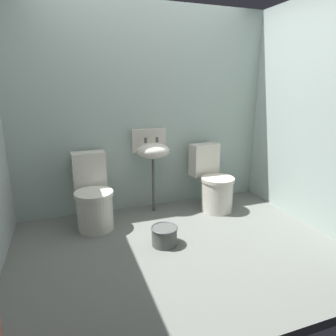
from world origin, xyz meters
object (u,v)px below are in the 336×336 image
at_px(sink, 152,150).
at_px(toilet_left, 93,198).
at_px(bucket, 164,235).
at_px(toilet_right, 213,183).

bearing_deg(sink, toilet_left, -165.50).
xyz_separation_m(toilet_left, sink, (0.73, 0.19, 0.43)).
bearing_deg(bucket, sink, 80.56).
xyz_separation_m(sink, bucket, (-0.14, -0.84, -0.66)).
height_order(toilet_left, bucket, toilet_left).
height_order(toilet_left, toilet_right, same).
relative_size(toilet_right, sink, 0.79).
height_order(toilet_left, sink, sink).
xyz_separation_m(toilet_right, sink, (-0.72, 0.19, 0.43)).
relative_size(toilet_left, sink, 0.79).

